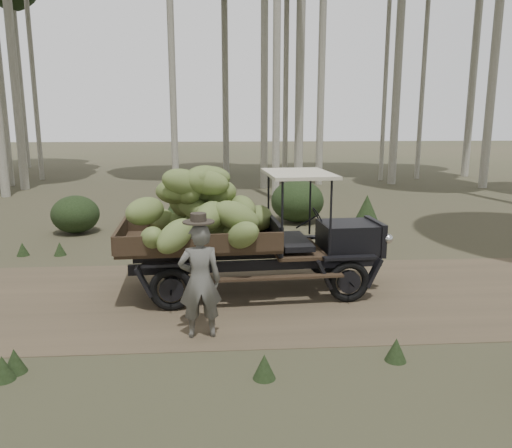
% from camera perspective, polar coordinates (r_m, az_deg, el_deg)
% --- Properties ---
extents(ground, '(120.00, 120.00, 0.00)m').
position_cam_1_polar(ground, '(8.69, -14.99, -8.38)').
color(ground, '#473D2B').
rests_on(ground, ground).
extents(dirt_track, '(70.00, 4.00, 0.01)m').
position_cam_1_polar(dirt_track, '(8.69, -14.99, -8.35)').
color(dirt_track, brown).
rests_on(dirt_track, ground).
extents(banana_truck, '(4.64, 2.29, 2.25)m').
position_cam_1_polar(banana_truck, '(8.41, -3.78, 0.90)').
color(banana_truck, black).
rests_on(banana_truck, ground).
extents(farmer, '(0.62, 0.47, 1.74)m').
position_cam_1_polar(farmer, '(6.83, -6.43, -6.33)').
color(farmer, '#57554F').
rests_on(farmer, ground).
extents(undergrowth, '(24.06, 23.54, 1.37)m').
position_cam_1_polar(undergrowth, '(7.40, -16.88, -7.42)').
color(undergrowth, '#233319').
rests_on(undergrowth, ground).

